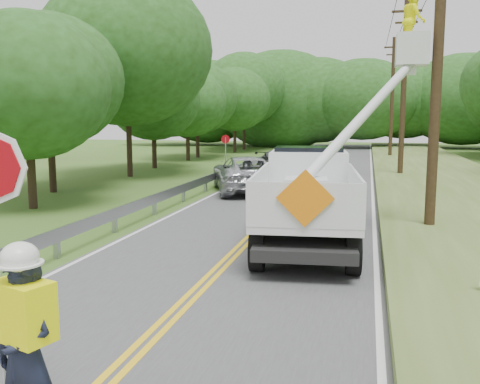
# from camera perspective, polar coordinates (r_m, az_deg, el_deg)

# --- Properties ---
(ground) EXTENTS (140.00, 140.00, 0.00)m
(ground) POSITION_cam_1_polar(r_m,az_deg,el_deg) (8.36, -10.22, -15.96)
(ground) COLOR #354F1E
(ground) RESTS_ON ground
(road) EXTENTS (7.20, 96.00, 0.03)m
(road) POSITION_cam_1_polar(r_m,az_deg,el_deg) (21.47, 5.08, -1.04)
(road) COLOR #474649
(road) RESTS_ON ground
(guardrail) EXTENTS (0.18, 48.00, 0.77)m
(guardrail) POSITION_cam_1_polar(r_m,az_deg,el_deg) (23.19, -4.42, 1.00)
(guardrail) COLOR #959A9D
(guardrail) RESTS_ON ground
(utility_poles) EXTENTS (1.60, 43.30, 10.00)m
(utility_poles) POSITION_cam_1_polar(r_m,az_deg,el_deg) (24.12, 18.48, 12.11)
(utility_poles) COLOR black
(utility_poles) RESTS_ON ground
(tall_grass_verge) EXTENTS (7.00, 96.00, 0.30)m
(tall_grass_verge) POSITION_cam_1_polar(r_m,az_deg,el_deg) (21.57, 24.08, -1.29)
(tall_grass_verge) COLOR #4F6225
(tall_grass_verge) RESTS_ON ground
(treeline_left) EXTENTS (9.80, 55.24, 11.54)m
(treeline_left) POSITION_cam_1_polar(r_m,az_deg,el_deg) (38.19, -7.14, 11.62)
(treeline_left) COLOR #332319
(treeline_left) RESTS_ON ground
(treeline_horizon) EXTENTS (56.69, 14.84, 12.08)m
(treeline_horizon) POSITION_cam_1_polar(r_m,az_deg,el_deg) (63.20, 11.81, 9.79)
(treeline_horizon) COLOR #224413
(treeline_horizon) RESTS_ON ground
(flagger) EXTENTS (1.23, 0.68, 3.27)m
(flagger) POSITION_cam_1_polar(r_m,az_deg,el_deg) (5.89, -22.50, -14.56)
(flagger) COLOR #191E33
(flagger) RESTS_ON road
(bucket_truck) EXTENTS (4.62, 7.33, 6.94)m
(bucket_truck) POSITION_cam_1_polar(r_m,az_deg,el_deg) (15.06, 8.23, 1.07)
(bucket_truck) COLOR black
(bucket_truck) RESTS_ON road
(suv_silver) EXTENTS (4.62, 6.49, 1.64)m
(suv_silver) POSITION_cam_1_polar(r_m,az_deg,el_deg) (24.20, 0.63, 2.00)
(suv_silver) COLOR #B8B9BF
(suv_silver) RESTS_ON road
(suv_darkgrey) EXTENTS (3.37, 5.24, 1.41)m
(suv_darkgrey) POSITION_cam_1_polar(r_m,az_deg,el_deg) (33.67, 4.92, 3.48)
(suv_darkgrey) COLOR #36373D
(suv_darkgrey) RESTS_ON road
(stop_sign_permanent) EXTENTS (0.52, 0.12, 2.45)m
(stop_sign_permanent) POSITION_cam_1_polar(r_m,az_deg,el_deg) (30.50, -1.59, 4.71)
(stop_sign_permanent) COLOR #959A9D
(stop_sign_permanent) RESTS_ON ground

